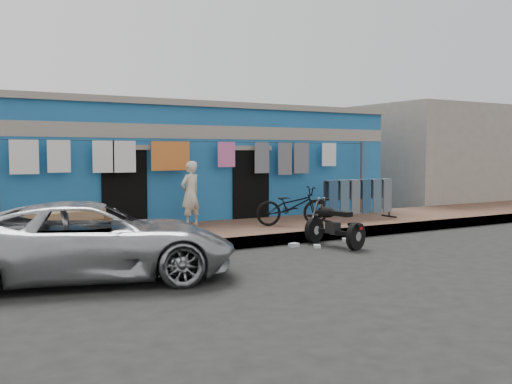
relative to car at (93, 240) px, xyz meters
name	(u,v)px	position (x,y,z in m)	size (l,w,h in m)	color
ground	(309,257)	(4.09, -0.16, -0.65)	(80.00, 80.00, 0.00)	black
sidewalk	(235,232)	(4.09, 2.84, -0.52)	(28.00, 3.00, 0.25)	brown
curb	(267,240)	(4.09, 1.39, -0.52)	(28.00, 0.10, 0.25)	gray
building	(170,164)	(4.09, 6.83, 1.04)	(12.20, 5.20, 3.36)	#1F5A92
neighbor_right	(431,156)	(15.09, 6.84, 1.25)	(6.00, 5.00, 3.80)	#9E9384
clothesline	(197,160)	(3.68, 4.09, 1.19)	(10.06, 0.06, 2.10)	brown
car	(93,240)	(0.00, 0.00, 0.00)	(2.08, 4.58, 1.29)	#A7A7AC
seated_person	(190,194)	(3.26, 3.54, 0.39)	(0.57, 0.38, 1.57)	beige
bicycle	(292,202)	(5.47, 2.46, 0.18)	(0.63, 1.78, 1.15)	black
motorcycle	(334,223)	(5.34, 0.63, -0.15)	(0.76, 1.60, 1.00)	black
charpoy	(72,222)	(0.40, 3.19, -0.09)	(2.03, 1.54, 0.62)	brown
jeans_rack	(358,199)	(7.72, 2.63, 0.15)	(2.30, 0.54, 1.10)	black
litter_a	(294,245)	(4.53, 0.99, -0.60)	(0.19, 0.15, 0.09)	silver
litter_b	(345,240)	(5.96, 1.04, -0.61)	(0.15, 0.11, 0.07)	silver
litter_c	(317,246)	(4.89, 0.65, -0.61)	(0.17, 0.14, 0.07)	silver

